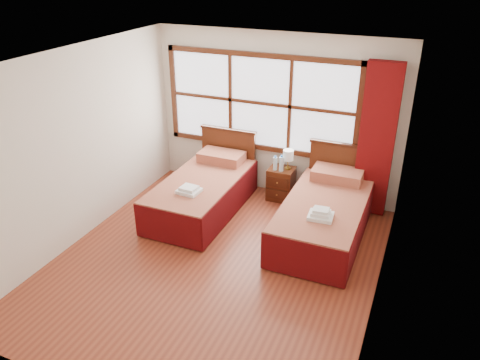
% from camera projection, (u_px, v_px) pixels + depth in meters
% --- Properties ---
extents(floor, '(4.50, 4.50, 0.00)m').
position_uv_depth(floor, '(216.00, 262.00, 6.08)').
color(floor, brown).
rests_on(floor, ground).
extents(ceiling, '(4.50, 4.50, 0.00)m').
position_uv_depth(ceiling, '(210.00, 61.00, 4.94)').
color(ceiling, white).
rests_on(ceiling, wall_back).
extents(wall_back, '(4.00, 0.00, 4.00)m').
position_uv_depth(wall_back, '(275.00, 116.00, 7.37)').
color(wall_back, silver).
rests_on(wall_back, floor).
extents(wall_left, '(0.00, 4.50, 4.50)m').
position_uv_depth(wall_left, '(78.00, 147.00, 6.21)').
color(wall_left, silver).
rests_on(wall_left, floor).
extents(wall_right, '(0.00, 4.50, 4.50)m').
position_uv_depth(wall_right, '(388.00, 204.00, 4.81)').
color(wall_right, silver).
rests_on(wall_right, floor).
extents(window, '(3.16, 0.06, 1.56)m').
position_uv_depth(window, '(260.00, 103.00, 7.34)').
color(window, white).
rests_on(window, wall_back).
extents(curtain, '(0.50, 0.16, 2.30)m').
position_uv_depth(curtain, '(377.00, 141.00, 6.76)').
color(curtain, '#6A0A0B').
rests_on(curtain, wall_back).
extents(bed_left, '(1.05, 2.07, 1.02)m').
position_uv_depth(bed_left, '(204.00, 191.00, 7.20)').
color(bed_left, '#3B190C').
rests_on(bed_left, floor).
extents(bed_right, '(1.08, 2.10, 1.05)m').
position_uv_depth(bed_right, '(325.00, 215.00, 6.54)').
color(bed_right, '#3B190C').
rests_on(bed_right, floor).
extents(nightstand, '(0.40, 0.40, 0.53)m').
position_uv_depth(nightstand, '(281.00, 184.00, 7.54)').
color(nightstand, '#4C2210').
rests_on(nightstand, floor).
extents(towels_left, '(0.33, 0.29, 0.09)m').
position_uv_depth(towels_left, '(189.00, 190.00, 6.65)').
color(towels_left, white).
rests_on(towels_left, bed_left).
extents(towels_right, '(0.33, 0.30, 0.13)m').
position_uv_depth(towels_right, '(321.00, 214.00, 5.98)').
color(towels_right, white).
rests_on(towels_right, bed_right).
extents(lamp, '(0.16, 0.16, 0.32)m').
position_uv_depth(lamp, '(288.00, 156.00, 7.32)').
color(lamp, gold).
rests_on(lamp, nightstand).
extents(bottle_near, '(0.06, 0.06, 0.24)m').
position_uv_depth(bottle_near, '(275.00, 163.00, 7.34)').
color(bottle_near, '#BAE0F0').
rests_on(bottle_near, nightstand).
extents(bottle_far, '(0.07, 0.07, 0.26)m').
position_uv_depth(bottle_far, '(281.00, 164.00, 7.30)').
color(bottle_far, '#BAE0F0').
rests_on(bottle_far, nightstand).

